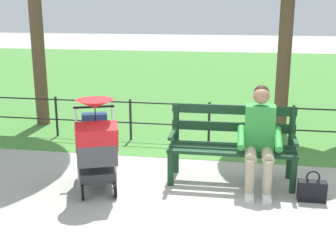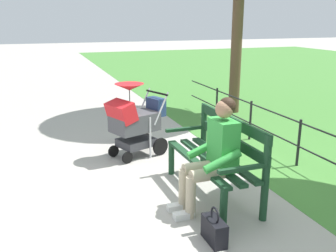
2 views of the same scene
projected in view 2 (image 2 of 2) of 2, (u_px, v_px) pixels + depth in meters
ground_plane at (195, 181)px, 5.03m from camera, size 60.00×60.00×0.00m
park_bench at (218, 153)px, 4.54m from camera, size 1.61×0.62×0.96m
person_on_bench at (214, 152)px, 4.13m from camera, size 0.54×0.74×1.28m
stroller at (134, 119)px, 5.78m from camera, size 0.77×1.00×1.15m
handbag at (214, 230)px, 3.63m from camera, size 0.32×0.14×0.37m
park_fence at (312, 144)px, 5.18m from camera, size 7.92×0.04×0.70m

